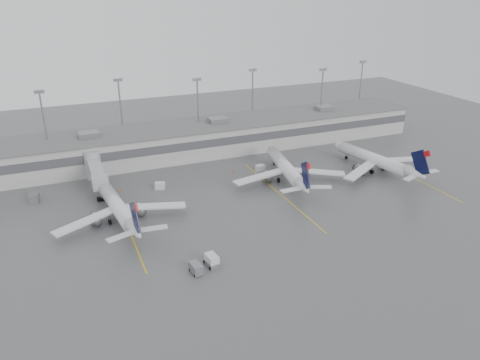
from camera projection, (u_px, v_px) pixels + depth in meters
name	position (u px, v px, depth m)	size (l,w,h in m)	color
ground	(253.00, 264.00, 80.57)	(260.00, 260.00, 0.00)	#505053
terminal	(167.00, 142.00, 128.13)	(152.00, 17.00, 9.45)	#A6A6A1
light_masts	(160.00, 109.00, 129.94)	(142.40, 8.00, 20.60)	gray
jet_bridge_right	(95.00, 169.00, 110.58)	(4.00, 17.20, 7.00)	gray
stand_markings	(207.00, 207.00, 100.93)	(105.25, 40.00, 0.01)	yellow
jet_mid_left	(118.00, 207.00, 93.85)	(26.83, 30.22, 9.79)	silver
jet_mid_right	(287.00, 169.00, 112.79)	(27.47, 31.06, 10.12)	silver
jet_far_right	(377.00, 160.00, 118.37)	(27.04, 30.56, 9.95)	silver
baggage_tug	(212.00, 261.00, 79.90)	(2.40, 3.35, 2.01)	silver
baggage_cart	(196.00, 268.00, 77.69)	(1.94, 2.94, 1.77)	slate
gse_uld_b	(160.00, 186.00, 109.26)	(2.25, 1.50, 1.59)	silver
gse_uld_c	(260.00, 168.00, 119.72)	(2.22, 1.48, 1.57)	silver
gse_loader	(34.00, 198.00, 102.96)	(1.88, 3.01, 1.88)	slate
cone_b	(121.00, 190.00, 107.94)	(0.44, 0.44, 0.70)	#FF4E05
cone_c	(233.00, 172.00, 118.33)	(0.39, 0.39, 0.63)	#FF4E05
cone_d	(360.00, 151.00, 132.73)	(0.41, 0.41, 0.65)	#FF4E05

